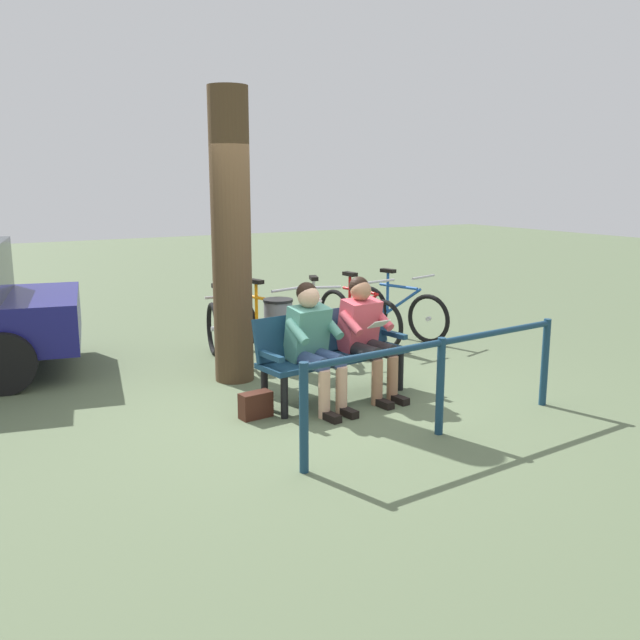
# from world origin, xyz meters

# --- Properties ---
(ground_plane) EXTENTS (40.00, 40.00, 0.00)m
(ground_plane) POSITION_xyz_m (0.00, 0.00, 0.00)
(ground_plane) COLOR #566647
(bench) EXTENTS (1.64, 0.66, 0.87)m
(bench) POSITION_xyz_m (-0.20, -0.21, 0.51)
(bench) COLOR navy
(bench) RESTS_ON ground
(person_reading) EXTENTS (0.52, 0.80, 1.20)m
(person_reading) POSITION_xyz_m (-0.53, -0.08, 0.66)
(person_reading) COLOR #D84C59
(person_reading) RESTS_ON ground
(person_companion) EXTENTS (0.52, 0.80, 1.20)m
(person_companion) POSITION_xyz_m (0.11, -0.01, 0.66)
(person_companion) COLOR #4C8C7A
(person_companion) RESTS_ON ground
(handbag) EXTENTS (0.31, 0.17, 0.24)m
(handbag) POSITION_xyz_m (0.71, -0.03, 0.12)
(handbag) COLOR #3F1E14
(handbag) RESTS_ON ground
(tree_trunk) EXTENTS (0.42, 0.42, 3.08)m
(tree_trunk) POSITION_xyz_m (0.39, -1.27, 1.54)
(tree_trunk) COLOR #4C3823
(tree_trunk) RESTS_ON ground
(litter_bin) EXTENTS (0.34, 0.34, 0.82)m
(litter_bin) POSITION_xyz_m (-0.21, -1.39, 0.41)
(litter_bin) COLOR slate
(litter_bin) RESTS_ON ground
(bicycle_silver) EXTENTS (0.61, 1.63, 0.94)m
(bicycle_silver) POSITION_xyz_m (-2.38, -2.04, 0.36)
(bicycle_silver) COLOR black
(bicycle_silver) RESTS_ON ground
(bicycle_purple) EXTENTS (0.48, 1.67, 0.94)m
(bicycle_purple) POSITION_xyz_m (-1.72, -2.01, 0.36)
(bicycle_purple) COLOR black
(bicycle_purple) RESTS_ON ground
(bicycle_orange) EXTENTS (0.71, 1.59, 0.94)m
(bicycle_orange) POSITION_xyz_m (-1.02, -1.94, 0.36)
(bicycle_orange) COLOR black
(bicycle_orange) RESTS_ON ground
(bicycle_black) EXTENTS (0.56, 1.65, 0.94)m
(bicycle_black) POSITION_xyz_m (-0.36, -2.03, 0.36)
(bicycle_black) COLOR black
(bicycle_black) RESTS_ON ground
(bicycle_blue) EXTENTS (0.51, 1.66, 0.94)m
(bicycle_blue) POSITION_xyz_m (0.28, -1.90, 0.36)
(bicycle_blue) COLOR black
(bicycle_blue) RESTS_ON ground
(railing_fence) EXTENTS (2.83, 0.29, 0.85)m
(railing_fence) POSITION_xyz_m (-0.47, 1.15, 0.58)
(railing_fence) COLOR navy
(railing_fence) RESTS_ON ground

